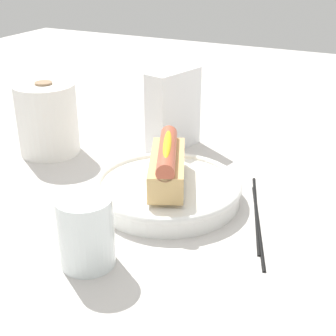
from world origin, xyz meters
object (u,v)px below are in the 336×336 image
Objects in this scene: serving_bowl at (168,189)px; paper_towel_roll at (47,119)px; chopstick_far at (258,223)px; napkin_box at (173,110)px; chopstick_near at (256,211)px; water_glass at (86,233)px; hotdog_front at (168,163)px.

serving_bowl is 0.29m from paper_towel_roll.
serving_bowl reaches higher than chopstick_far.
chopstick_near is at bearing -113.15° from napkin_box.
water_glass reaches higher than chopstick_near.
serving_bowl is 2.50× the size of water_glass.
serving_bowl is 0.04m from hotdog_front.
hotdog_front reaches higher than serving_bowl.
paper_towel_roll reaches higher than chopstick_far.
water_glass is (-0.19, 0.02, 0.02)m from serving_bowl.
serving_bowl is 0.19m from water_glass.
chopstick_far is (-0.20, -0.23, -0.07)m from napkin_box.
chopstick_near is at bearing -35.69° from water_glass.
chopstick_near is (0.02, -0.13, -0.02)m from serving_bowl.
hotdog_front is 0.19m from water_glass.
hotdog_front is (0.00, 0.00, 0.04)m from serving_bowl.
napkin_box is (0.12, -0.20, 0.01)m from paper_towel_roll.
serving_bowl is 1.68× the size of paper_towel_roll.
chopstick_far is (-0.08, -0.43, -0.06)m from paper_towel_roll.
chopstick_near is (0.21, -0.15, -0.04)m from water_glass.
serving_bowl is at bearing -103.58° from paper_towel_roll.
chopstick_near is 0.03m from chopstick_far.
hotdog_front is at bearing -141.75° from napkin_box.
hotdog_front is at bearing -4.90° from water_glass.
napkin_box is at bearing 23.52° from hotdog_front.
hotdog_front is 0.72× the size of chopstick_near.
hotdog_front reaches higher than water_glass.
napkin_box is at bearing 33.30° from chopstick_near.
chopstick_near is 1.00× the size of chopstick_far.
paper_towel_roll is (0.07, 0.28, 0.00)m from hotdog_front.
paper_towel_roll is 0.42m from chopstick_near.
napkin_box reaches higher than serving_bowl.
napkin_box reaches higher than hotdog_front.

